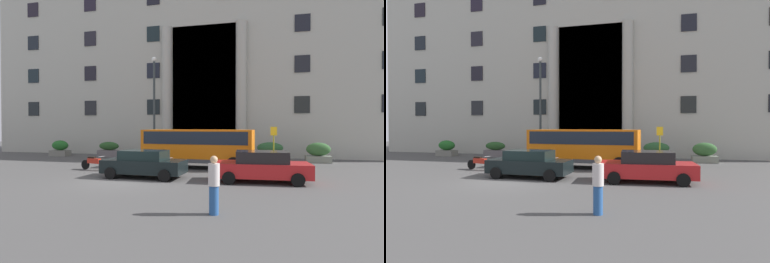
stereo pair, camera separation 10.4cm
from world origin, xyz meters
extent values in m
cube|color=#494847|center=(0.00, 0.00, -0.06)|extent=(80.00, 64.00, 0.12)
cube|color=#AAA89C|center=(0.00, 17.50, 10.44)|extent=(41.67, 9.00, 20.89)
cube|color=black|center=(1.51, 13.06, 5.99)|extent=(5.89, 0.12, 11.98)
cylinder|color=#A9A79E|center=(-1.91, 12.75, 5.99)|extent=(0.95, 0.95, 11.98)
cylinder|color=#A8A59A|center=(4.92, 12.75, 5.99)|extent=(0.95, 0.95, 11.98)
cube|color=black|center=(-16.67, 12.96, 4.59)|extent=(1.26, 0.08, 1.43)
cube|color=black|center=(-10.00, 12.96, 4.59)|extent=(1.26, 0.08, 1.43)
cube|color=black|center=(-3.33, 12.96, 4.59)|extent=(1.26, 0.08, 1.43)
cube|color=black|center=(10.00, 12.96, 4.59)|extent=(1.26, 0.08, 1.43)
cube|color=black|center=(-16.67, 12.96, 8.04)|extent=(1.26, 0.08, 1.43)
cube|color=black|center=(-10.00, 12.96, 8.04)|extent=(1.26, 0.08, 1.43)
cube|color=black|center=(-3.33, 12.96, 8.04)|extent=(1.26, 0.08, 1.43)
cube|color=black|center=(10.00, 12.96, 8.04)|extent=(1.26, 0.08, 1.43)
cube|color=black|center=(-16.67, 12.96, 11.49)|extent=(1.26, 0.08, 1.43)
cube|color=black|center=(-10.00, 12.96, 11.49)|extent=(1.26, 0.08, 1.43)
cube|color=black|center=(-3.33, 12.96, 11.49)|extent=(1.26, 0.08, 1.43)
cube|color=black|center=(10.00, 12.96, 11.49)|extent=(1.26, 0.08, 1.43)
cube|color=black|center=(-16.67, 12.96, 14.93)|extent=(1.26, 0.08, 1.43)
cube|color=black|center=(-10.00, 12.96, 14.93)|extent=(1.26, 0.08, 1.43)
cube|color=orange|center=(2.62, 5.50, 1.49)|extent=(7.30, 2.71, 2.08)
cube|color=#19212D|center=(2.62, 5.50, 2.02)|extent=(6.87, 2.72, 0.81)
cube|color=#19212D|center=(6.14, 5.34, 1.84)|extent=(0.15, 2.00, 1.01)
cube|color=#42454A|center=(2.62, 5.50, 0.57)|extent=(7.30, 2.75, 0.24)
cylinder|color=black|center=(5.19, 6.57, 0.45)|extent=(0.91, 0.32, 0.90)
cylinder|color=black|center=(5.08, 4.19, 0.45)|extent=(0.91, 0.32, 0.90)
cylinder|color=black|center=(0.16, 6.81, 0.45)|extent=(0.91, 0.32, 0.90)
cylinder|color=black|center=(0.05, 4.43, 0.45)|extent=(0.91, 0.32, 0.90)
cylinder|color=olive|center=(7.53, 7.63, 1.34)|extent=(0.08, 0.08, 2.67)
cube|color=yellow|center=(7.53, 7.60, 2.42)|extent=(0.44, 0.03, 0.60)
cube|color=gray|center=(10.87, 10.28, 0.26)|extent=(1.82, 0.85, 0.52)
ellipsoid|color=#315C2D|center=(10.87, 10.28, 1.02)|extent=(1.74, 0.76, 1.00)
cube|color=slate|center=(-0.43, 10.64, 0.26)|extent=(2.10, 0.89, 0.52)
ellipsoid|color=#2B512E|center=(-0.43, 10.64, 1.01)|extent=(2.01, 0.80, 0.98)
cube|color=slate|center=(-6.71, 10.64, 0.31)|extent=(2.00, 0.73, 0.61)
ellipsoid|color=#264C22|center=(-6.71, 10.64, 0.99)|extent=(1.92, 0.66, 0.75)
cube|color=#646759|center=(7.35, 10.78, 0.30)|extent=(2.11, 0.77, 0.60)
ellipsoid|color=#2A572F|center=(7.35, 10.78, 1.04)|extent=(2.02, 0.69, 0.89)
cube|color=slate|center=(-11.49, 10.27, 0.27)|extent=(1.70, 0.98, 0.54)
ellipsoid|color=#215F23|center=(-11.49, 10.27, 1.00)|extent=(1.63, 0.88, 0.91)
cube|color=red|center=(6.74, 1.21, 0.62)|extent=(4.70, 2.16, 0.69)
cube|color=black|center=(6.74, 1.21, 1.24)|extent=(2.57, 1.81, 0.56)
cylinder|color=black|center=(8.25, 2.25, 0.31)|extent=(0.63, 0.24, 0.62)
cylinder|color=black|center=(8.36, 0.36, 0.31)|extent=(0.63, 0.24, 0.62)
cylinder|color=black|center=(5.13, 2.07, 0.31)|extent=(0.63, 0.24, 0.62)
cylinder|color=black|center=(5.24, 0.18, 0.31)|extent=(0.63, 0.24, 0.62)
cube|color=black|center=(0.62, 1.06, 0.62)|extent=(4.46, 1.95, 0.70)
cube|color=black|center=(0.62, 1.06, 1.22)|extent=(2.43, 1.65, 0.50)
cylinder|color=black|center=(2.14, 1.88, 0.31)|extent=(0.63, 0.23, 0.62)
cylinder|color=black|center=(2.07, 0.12, 0.31)|extent=(0.63, 0.23, 0.62)
cylinder|color=black|center=(-0.84, 2.00, 0.31)|extent=(0.63, 0.23, 0.62)
cylinder|color=black|center=(-0.91, 0.24, 0.31)|extent=(0.63, 0.23, 0.62)
cylinder|color=black|center=(-2.81, 2.79, 0.30)|extent=(0.61, 0.24, 0.60)
cylinder|color=black|center=(-4.26, 3.15, 0.30)|extent=(0.61, 0.26, 0.60)
cube|color=red|center=(-3.53, 2.97, 0.58)|extent=(0.98, 0.47, 0.32)
cube|color=black|center=(-3.71, 3.01, 0.76)|extent=(0.55, 0.32, 0.12)
cylinder|color=#A5A5A8|center=(-2.93, 2.81, 0.88)|extent=(0.16, 0.54, 0.03)
cylinder|color=black|center=(6.51, 3.11, 0.30)|extent=(0.61, 0.20, 0.60)
cylinder|color=black|center=(5.15, 2.87, 0.30)|extent=(0.61, 0.22, 0.60)
cube|color=#3D5056|center=(5.83, 2.99, 0.58)|extent=(0.91, 0.39, 0.32)
cube|color=black|center=(5.66, 2.96, 0.76)|extent=(0.55, 0.29, 0.12)
cylinder|color=#A5A5A8|center=(6.40, 3.09, 0.88)|extent=(0.13, 0.55, 0.03)
cylinder|color=black|center=(1.57, 2.90, 0.30)|extent=(0.60, 0.26, 0.60)
cylinder|color=black|center=(0.20, 3.29, 0.30)|extent=(0.61, 0.28, 0.60)
cube|color=#4F4642|center=(0.89, 3.09, 0.58)|extent=(0.94, 0.48, 0.32)
cube|color=black|center=(0.71, 3.14, 0.76)|extent=(0.55, 0.33, 0.12)
cylinder|color=#A5A5A8|center=(1.46, 2.93, 0.88)|extent=(0.18, 0.54, 0.03)
cylinder|color=#26508D|center=(5.33, -4.76, 0.45)|extent=(0.30, 0.30, 0.90)
cylinder|color=beige|center=(5.33, -4.76, 1.25)|extent=(0.36, 0.36, 0.69)
sphere|color=tan|center=(5.33, -4.76, 1.71)|extent=(0.24, 0.24, 0.24)
cylinder|color=#323A3D|center=(-1.76, 8.97, 3.98)|extent=(0.18, 0.18, 7.97)
sphere|color=silver|center=(-1.76, 8.97, 8.15)|extent=(0.40, 0.40, 0.40)
camera|label=1|loc=(6.82, -13.98, 2.74)|focal=28.19mm
camera|label=2|loc=(6.92, -13.96, 2.74)|focal=28.19mm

